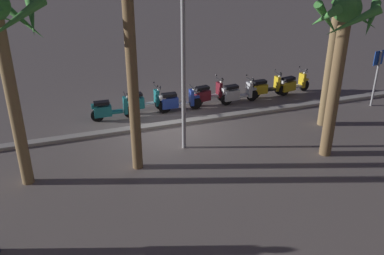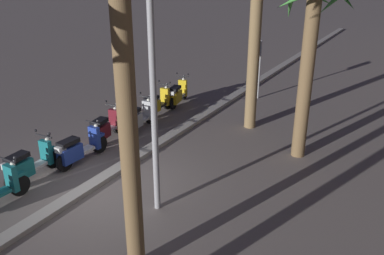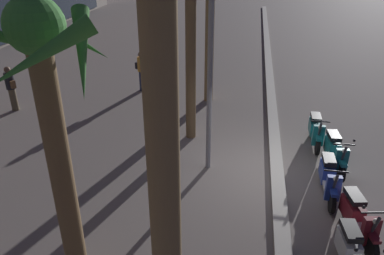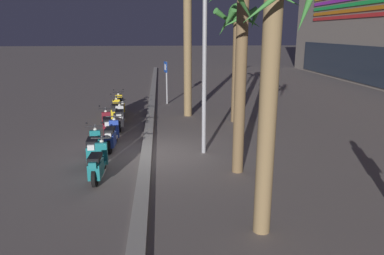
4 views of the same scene
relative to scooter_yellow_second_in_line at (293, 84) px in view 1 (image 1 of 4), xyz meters
name	(u,v)px [view 1 (image 1 of 4)]	position (x,y,z in m)	size (l,w,h in m)	color
ground_plane	(170,127)	(6.36, 1.70, -0.45)	(200.00, 200.00, 0.00)	slate
curb_strip	(169,124)	(6.36, 1.52, -0.39)	(60.00, 0.36, 0.12)	#ADA89E
scooter_yellow_second_in_line	(293,84)	(0.00, 0.00, 0.00)	(1.75, 0.68, 1.17)	black
scooter_yellow_tail_end	(265,87)	(1.37, -0.06, -0.01)	(1.81, 0.56, 1.17)	black
scooter_silver_mid_rear	(237,93)	(2.92, 0.28, 0.01)	(1.80, 0.56, 1.17)	black
scooter_maroon_far_back	(208,94)	(4.14, -0.08, 0.00)	(1.75, 0.65, 1.17)	black
scooter_blue_last_in_row	(177,101)	(5.65, 0.29, 0.00)	(1.86, 0.56, 1.04)	black
scooter_teal_mid_centre	(142,102)	(7.02, -0.09, 0.01)	(1.83, 0.56, 1.17)	black
scooter_teal_lead_nearest	(110,109)	(8.39, 0.26, -0.01)	(1.82, 0.56, 1.04)	black
crossing_sign	(377,72)	(-2.45, 2.38, 1.05)	(0.59, 0.19, 2.40)	#939399
palm_tree_by_mall_entrance	(3,45)	(11.43, 4.05, 3.70)	(2.51, 2.57, 5.53)	olive
palm_tree_near_sign	(128,5)	(8.16, 4.26, 4.56)	(2.02, 1.99, 6.62)	brown
palm_tree_mid_walkway	(342,42)	(2.02, 5.46, 3.37)	(2.14, 2.21, 5.22)	brown
street_lamp	(183,44)	(6.36, 3.46, 3.19)	(0.36, 0.36, 5.87)	#939399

